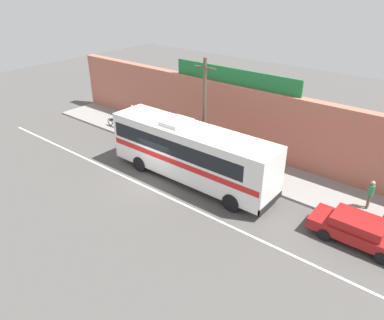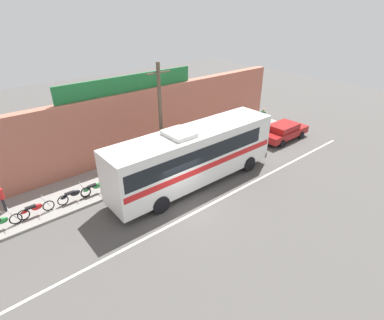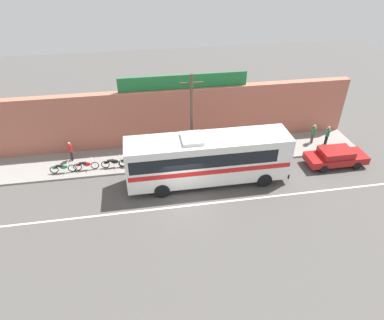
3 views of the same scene
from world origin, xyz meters
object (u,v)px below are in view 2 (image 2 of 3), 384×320
Objects in this scene: utility_pole at (161,119)px; motorcycle_blue at (74,195)px; intercity_bus at (193,154)px; parked_car at (284,131)px; motorcycle_green at (96,187)px; pedestrian_by_curb at (252,117)px; pedestrian_near_shop at (1,196)px; pedestrian_far_left at (263,116)px; motorcycle_purple at (0,222)px; motorcycle_orange at (35,209)px.

utility_pole is 3.67× the size of motorcycle_blue.
intercity_bus is 10.21m from parked_car.
pedestrian_by_curb is at bearing 3.70° from motorcycle_green.
parked_car is (10.12, 0.44, -1.33)m from intercity_bus.
parked_car is at bearing -10.67° from pedestrian_near_shop.
motorcycle_green is 1.11× the size of pedestrian_by_curb.
motorcycle_purple is at bearing -178.51° from pedestrian_far_left.
pedestrian_by_curb is (19.98, 0.99, 0.58)m from motorcycle_purple.
pedestrian_near_shop is (-1.18, 1.51, 0.50)m from motorcycle_orange.
motorcycle_blue is 17.33m from pedestrian_far_left.
motorcycle_orange is 19.37m from pedestrian_far_left.
utility_pole is (-0.68, 2.31, 1.73)m from intercity_bus.
motorcycle_green is at bearing 176.39° from utility_pole.
intercity_bus is at bearing -159.85° from pedestrian_by_curb.
motorcycle_green is at bearing -19.49° from pedestrian_near_shop.
parked_car reaches higher than motorcycle_green.
pedestrian_far_left is (10.76, 3.13, -0.93)m from intercity_bus.
pedestrian_by_curb reaches higher than pedestrian_far_left.
utility_pole is 10.83m from pedestrian_by_curb.
parked_car is 0.65× the size of utility_pole.
pedestrian_by_curb is (9.74, 3.57, -0.92)m from intercity_bus.
pedestrian_by_curb reaches higher than motorcycle_green.
pedestrian_far_left is (19.35, 0.46, 0.57)m from motorcycle_orange.
parked_car is at bearing -6.02° from motorcycle_purple.
pedestrian_by_curb is (16.29, 0.90, 0.58)m from motorcycle_blue.
motorcycle_orange is 1.65m from motorcycle_purple.
pedestrian_far_left is (17.31, 0.46, 0.57)m from motorcycle_blue.
intercity_bus is at bearing -26.22° from motorcycle_green.
pedestrian_far_left is (11.44, 0.82, -2.66)m from utility_pole.
utility_pole is 3.78× the size of motorcycle_orange.
motorcycle_purple is 1.11× the size of pedestrian_far_left.
motorcycle_green is at bearing 0.16° from motorcycle_purple.
pedestrian_far_left is (1.02, -0.44, -0.01)m from pedestrian_by_curb.
motorcycle_orange is (-18.71, 2.23, -0.17)m from parked_car.
motorcycle_purple is (-1.65, -0.09, 0.00)m from motorcycle_orange.
motorcycle_blue is at bearing 176.48° from utility_pole.
motorcycle_orange is at bearing 177.37° from utility_pole.
motorcycle_blue is 1.02× the size of motorcycle_purple.
motorcycle_green and motorcycle_purple have the same top height.
motorcycle_green is 4.95m from motorcycle_purple.
pedestrian_near_shop is at bearing 127.92° from motorcycle_orange.
pedestrian_near_shop is (-4.48, 1.59, 0.50)m from motorcycle_green.
parked_car is 2.41× the size of motorcycle_purple.
motorcycle_purple is at bearing -179.84° from motorcycle_green.
pedestrian_far_left is (16.05, 0.53, 0.57)m from motorcycle_green.
motorcycle_green is at bearing -178.10° from pedestrian_far_left.
utility_pole is 4.38× the size of pedestrian_near_shop.
motorcycle_blue is 16.33m from pedestrian_by_curb.
pedestrian_far_left is (0.64, 2.69, 0.39)m from parked_car.
motorcycle_blue is 1.01× the size of motorcycle_green.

